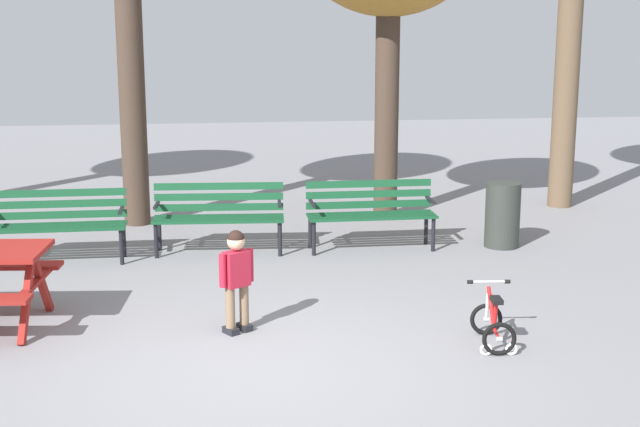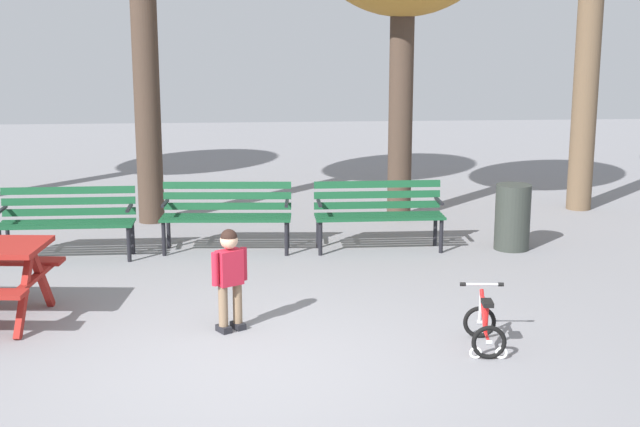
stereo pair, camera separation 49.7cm
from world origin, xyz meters
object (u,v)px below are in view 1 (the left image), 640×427
Objects in this scene: kids_bicycle at (493,324)px; child_standing at (237,273)px; park_bench_far_left at (58,220)px; park_bench_right at (370,209)px; park_bench_left at (219,212)px; trash_bin at (503,215)px.

child_standing is at bearing 164.08° from kids_bicycle.
park_bench_far_left reaches higher than kids_bicycle.
park_bench_far_left is at bearing -178.16° from park_bench_right.
child_standing reaches higher than park_bench_left.
park_bench_far_left is 0.98× the size of park_bench_left.
park_bench_left reaches higher than kids_bicycle.
park_bench_left is 3.58m from trash_bin.
trash_bin is at bearing 70.10° from kids_bicycle.
park_bench_far_left reaches higher than trash_bin.
park_bench_right is at bearing -2.17° from park_bench_left.
trash_bin is (5.48, -0.01, -0.10)m from park_bench_far_left.
park_bench_left reaches higher than trash_bin.
park_bench_left is at bearing 92.00° from child_standing.
park_bench_far_left is 2.73× the size of kids_bicycle.
park_bench_right is 1.65× the size of child_standing.
park_bench_left is at bearing 176.78° from trash_bin.
park_bench_far_left is 5.45m from kids_bicycle.
park_bench_left is 1.97× the size of trash_bin.
kids_bicycle is at bearing -109.90° from trash_bin.
park_bench_left is 4.30m from kids_bicycle.
child_standing reaches higher than park_bench_far_left.
trash_bin is at bearing 38.49° from child_standing.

